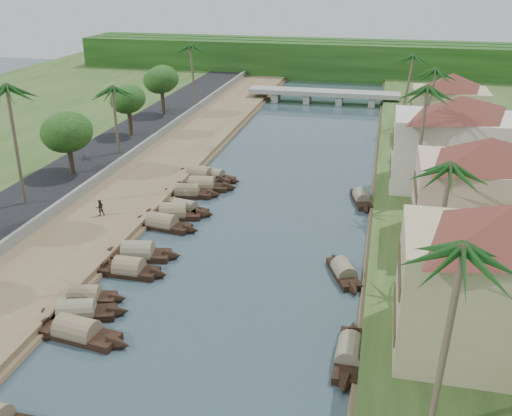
# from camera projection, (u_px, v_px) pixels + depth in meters

# --- Properties ---
(ground) EXTENTS (220.00, 220.00, 0.00)m
(ground) POSITION_uv_depth(u_px,v_px,m) (213.00, 313.00, 42.59)
(ground) COLOR #31424A
(ground) RESTS_ON ground
(left_bank) EXTENTS (10.00, 180.00, 0.80)m
(left_bank) POSITION_uv_depth(u_px,v_px,m) (127.00, 194.00, 63.61)
(left_bank) COLOR brown
(left_bank) RESTS_ON ground
(right_bank) EXTENTS (16.00, 180.00, 1.20)m
(right_bank) POSITION_uv_depth(u_px,v_px,m) (455.00, 221.00, 56.45)
(right_bank) COLOR #2B461C
(right_bank) RESTS_ON ground
(road) EXTENTS (8.00, 180.00, 1.40)m
(road) POSITION_uv_depth(u_px,v_px,m) (58.00, 186.00, 65.21)
(road) COLOR black
(road) RESTS_ON ground
(retaining_wall) EXTENTS (0.40, 180.00, 1.10)m
(retaining_wall) POSITION_uv_depth(u_px,v_px,m) (92.00, 183.00, 64.08)
(retaining_wall) COLOR gray
(retaining_wall) RESTS_ON left_bank
(treeline) EXTENTS (120.00, 14.00, 8.00)m
(treeline) POSITION_uv_depth(u_px,v_px,m) (338.00, 59.00, 130.73)
(treeline) COLOR #13360E
(treeline) RESTS_ON ground
(bridge) EXTENTS (28.00, 4.00, 2.40)m
(bridge) POSITION_uv_depth(u_px,v_px,m) (323.00, 94.00, 106.50)
(bridge) COLOR gray
(bridge) RESTS_ON ground
(building_near) EXTENTS (14.85, 14.85, 10.20)m
(building_near) POSITION_uv_depth(u_px,v_px,m) (502.00, 280.00, 34.45)
(building_near) COLOR tan
(building_near) RESTS_ON right_bank
(building_mid) EXTENTS (14.11, 14.11, 9.70)m
(building_mid) POSITION_uv_depth(u_px,v_px,m) (482.00, 191.00, 48.70)
(building_mid) COLOR beige
(building_mid) RESTS_ON right_bank
(building_far) EXTENTS (15.59, 15.59, 10.20)m
(building_far) POSITION_uv_depth(u_px,v_px,m) (455.00, 142.00, 61.36)
(building_far) COLOR silver
(building_far) RESTS_ON right_bank
(building_distant) EXTENTS (12.62, 12.62, 9.20)m
(building_distant) POSITION_uv_depth(u_px,v_px,m) (449.00, 106.00, 79.30)
(building_distant) COLOR tan
(building_distant) RESTS_ON right_bank
(sampan_2) EXTENTS (8.78, 2.89, 2.27)m
(sampan_2) POSITION_uv_depth(u_px,v_px,m) (77.00, 332.00, 39.62)
(sampan_2) COLOR black
(sampan_2) RESTS_ON ground
(sampan_3) EXTENTS (7.84, 3.96, 2.10)m
(sampan_3) POSITION_uv_depth(u_px,v_px,m) (77.00, 313.00, 41.84)
(sampan_3) COLOR black
(sampan_3) RESTS_ON ground
(sampan_4) EXTENTS (6.68, 2.73, 1.91)m
(sampan_4) POSITION_uv_depth(u_px,v_px,m) (85.00, 297.00, 43.85)
(sampan_4) COLOR black
(sampan_4) RESTS_ON ground
(sampan_5) EXTENTS (6.97, 2.01, 2.23)m
(sampan_5) POSITION_uv_depth(u_px,v_px,m) (129.00, 270.00, 47.77)
(sampan_5) COLOR black
(sampan_5) RESTS_ON ground
(sampan_6) EXTENTS (8.07, 3.05, 2.34)m
(sampan_6) POSITION_uv_depth(u_px,v_px,m) (138.00, 254.00, 50.41)
(sampan_6) COLOR black
(sampan_6) RESTS_ON ground
(sampan_7) EXTENTS (8.36, 2.83, 2.19)m
(sampan_7) POSITION_uv_depth(u_px,v_px,m) (162.00, 224.00, 56.20)
(sampan_7) COLOR black
(sampan_7) RESTS_ON ground
(sampan_8) EXTENTS (8.09, 3.74, 2.41)m
(sampan_8) POSITION_uv_depth(u_px,v_px,m) (173.00, 214.00, 58.48)
(sampan_8) COLOR black
(sampan_8) RESTS_ON ground
(sampan_9) EXTENTS (7.34, 2.96, 1.87)m
(sampan_9) POSITION_uv_depth(u_px,v_px,m) (184.00, 208.00, 59.83)
(sampan_9) COLOR black
(sampan_9) RESTS_ON ground
(sampan_10) EXTENTS (7.94, 2.73, 2.16)m
(sampan_10) POSITION_uv_depth(u_px,v_px,m) (187.00, 193.00, 63.85)
(sampan_10) COLOR black
(sampan_10) RESTS_ON ground
(sampan_11) EXTENTS (8.58, 3.16, 2.39)m
(sampan_11) POSITION_uv_depth(u_px,v_px,m) (202.00, 186.00, 65.77)
(sampan_11) COLOR black
(sampan_11) RESTS_ON ground
(sampan_12) EXTENTS (7.99, 3.63, 1.92)m
(sampan_12) POSITION_uv_depth(u_px,v_px,m) (213.00, 176.00, 69.08)
(sampan_12) COLOR black
(sampan_12) RESTS_ON ground
(sampan_13) EXTENTS (8.56, 4.05, 2.29)m
(sampan_13) POSITION_uv_depth(u_px,v_px,m) (200.00, 175.00, 69.24)
(sampan_13) COLOR black
(sampan_13) RESTS_ON ground
(sampan_14) EXTENTS (1.79, 8.03, 1.97)m
(sampan_14) POSITION_uv_depth(u_px,v_px,m) (349.00, 354.00, 37.46)
(sampan_14) COLOR black
(sampan_14) RESTS_ON ground
(sampan_15) EXTENTS (3.96, 7.02, 1.92)m
(sampan_15) POSITION_uv_depth(u_px,v_px,m) (344.00, 272.00, 47.38)
(sampan_15) COLOR black
(sampan_15) RESTS_ON ground
(sampan_16) EXTENTS (3.11, 7.43, 1.84)m
(sampan_16) POSITION_uv_depth(u_px,v_px,m) (361.00, 199.00, 62.35)
(sampan_16) COLOR black
(sampan_16) RESTS_ON ground
(canoe_1) EXTENTS (5.21, 2.64, 0.85)m
(canoe_1) POSITION_uv_depth(u_px,v_px,m) (57.00, 335.00, 39.83)
(canoe_1) COLOR black
(canoe_1) RESTS_ON ground
(canoe_2) EXTENTS (5.16, 1.44, 0.74)m
(canoe_2) POSITION_uv_depth(u_px,v_px,m) (166.00, 206.00, 61.32)
(canoe_2) COLOR black
(canoe_2) RESTS_ON ground
(palm_0) EXTENTS (3.20, 3.20, 12.47)m
(palm_0) POSITION_uv_depth(u_px,v_px,m) (458.00, 252.00, 26.06)
(palm_0) COLOR brown
(palm_0) RESTS_ON ground
(palm_1) EXTENTS (3.20, 3.20, 11.05)m
(palm_1) POSITION_uv_depth(u_px,v_px,m) (448.00, 168.00, 40.97)
(palm_1) COLOR brown
(palm_1) RESTS_ON ground
(palm_2) EXTENTS (3.20, 3.20, 13.47)m
(palm_2) POSITION_uv_depth(u_px,v_px,m) (426.00, 91.00, 54.77)
(palm_2) COLOR brown
(palm_2) RESTS_ON ground
(palm_3) EXTENTS (3.20, 3.20, 12.48)m
(palm_3) POSITION_uv_depth(u_px,v_px,m) (427.00, 72.00, 69.93)
(palm_3) COLOR brown
(palm_3) RESTS_ON ground
(palm_5) EXTENTS (3.20, 3.20, 13.52)m
(palm_5) POSITION_uv_depth(u_px,v_px,m) (6.00, 90.00, 54.00)
(palm_5) COLOR brown
(palm_5) RESTS_ON ground
(palm_6) EXTENTS (3.20, 3.20, 10.04)m
(palm_6) POSITION_uv_depth(u_px,v_px,m) (113.00, 89.00, 70.90)
(palm_6) COLOR brown
(palm_6) RESTS_ON ground
(palm_7) EXTENTS (3.20, 3.20, 12.14)m
(palm_7) POSITION_uv_depth(u_px,v_px,m) (408.00, 57.00, 83.17)
(palm_7) COLOR brown
(palm_7) RESTS_ON ground
(palm_8) EXTENTS (3.20, 3.20, 11.85)m
(palm_8) POSITION_uv_depth(u_px,v_px,m) (193.00, 47.00, 94.28)
(palm_8) COLOR brown
(palm_8) RESTS_ON ground
(tree_3) EXTENTS (5.49, 5.49, 7.18)m
(tree_3) POSITION_uv_depth(u_px,v_px,m) (67.00, 133.00, 65.26)
(tree_3) COLOR #493C29
(tree_3) RESTS_ON ground
(tree_4) EXTENTS (4.57, 4.57, 7.06)m
(tree_4) POSITION_uv_depth(u_px,v_px,m) (128.00, 100.00, 80.04)
(tree_4) COLOR #493C29
(tree_4) RESTS_ON ground
(tree_5) EXTENTS (5.11, 5.11, 7.75)m
(tree_5) POSITION_uv_depth(u_px,v_px,m) (161.00, 80.00, 91.32)
(tree_5) COLOR #493C29
(tree_5) RESTS_ON ground
(tree_6) EXTENTS (4.00, 4.00, 6.80)m
(tree_6) POSITION_uv_depth(u_px,v_px,m) (501.00, 141.00, 62.17)
(tree_6) COLOR #493C29
(tree_6) RESTS_ON ground
(person_far) EXTENTS (1.03, 1.01, 1.68)m
(person_far) POSITION_uv_depth(u_px,v_px,m) (100.00, 208.00, 56.86)
(person_far) COLOR #2D2820
(person_far) RESTS_ON left_bank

